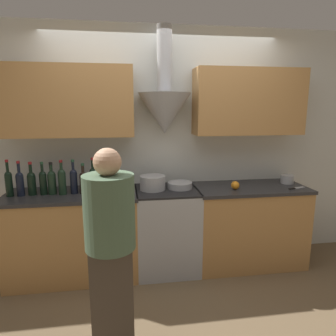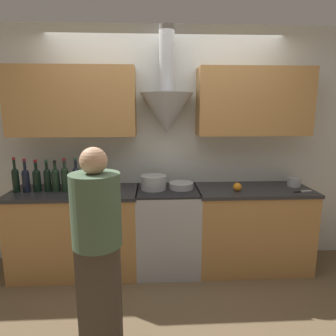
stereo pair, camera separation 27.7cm
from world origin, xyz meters
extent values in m
plane|color=brown|center=(0.00, 0.00, 0.00)|extent=(12.00, 12.00, 0.00)
cube|color=silver|center=(0.00, 0.67, 1.30)|extent=(8.40, 0.06, 2.60)
cone|color=#A8AAAF|center=(0.00, 0.49, 1.68)|extent=(0.55, 0.55, 0.42)
cylinder|color=#A8AAAF|center=(0.00, 0.49, 2.22)|extent=(0.15, 0.15, 0.66)
cube|color=#B27F47|center=(-0.97, 0.49, 1.80)|extent=(1.29, 0.32, 0.70)
cube|color=#B27F47|center=(0.92, 0.49, 1.80)|extent=(1.19, 0.32, 0.70)
cube|color=#B27F47|center=(-0.97, 0.34, 0.43)|extent=(1.29, 0.60, 0.86)
cube|color=#28282B|center=(-0.97, 0.34, 0.88)|extent=(1.31, 0.62, 0.03)
cube|color=#B27F47|center=(0.92, 0.34, 0.43)|extent=(1.19, 0.60, 0.86)
cube|color=#28282B|center=(0.92, 0.34, 0.88)|extent=(1.22, 0.62, 0.03)
cube|color=#A8AAAF|center=(0.00, 0.34, 0.44)|extent=(0.65, 0.60, 0.88)
cube|color=black|center=(0.00, 0.04, 0.40)|extent=(0.46, 0.01, 0.39)
cube|color=black|center=(0.00, 0.34, 0.89)|extent=(0.65, 0.60, 0.02)
cube|color=#A8AAAF|center=(0.00, 0.61, 0.83)|extent=(0.65, 0.06, 0.10)
cylinder|color=black|center=(-1.54, 0.32, 1.00)|extent=(0.07, 0.07, 0.21)
sphere|color=black|center=(-1.54, 0.32, 1.11)|extent=(0.07, 0.07, 0.07)
cylinder|color=black|center=(-1.54, 0.32, 1.18)|extent=(0.03, 0.03, 0.11)
cylinder|color=maroon|center=(-1.54, 0.32, 1.24)|extent=(0.03, 0.03, 0.02)
cylinder|color=black|center=(-1.44, 0.32, 0.99)|extent=(0.07, 0.07, 0.20)
sphere|color=black|center=(-1.44, 0.32, 1.09)|extent=(0.07, 0.07, 0.07)
cylinder|color=black|center=(-1.44, 0.32, 1.16)|extent=(0.03, 0.03, 0.11)
cylinder|color=maroon|center=(-1.44, 0.32, 1.23)|extent=(0.03, 0.03, 0.02)
cylinder|color=black|center=(-1.34, 0.34, 0.99)|extent=(0.08, 0.08, 0.19)
sphere|color=black|center=(-1.34, 0.34, 1.09)|extent=(0.08, 0.08, 0.08)
cylinder|color=black|center=(-1.34, 0.34, 1.15)|extent=(0.03, 0.03, 0.10)
cylinder|color=maroon|center=(-1.34, 0.34, 1.21)|extent=(0.03, 0.03, 0.02)
cylinder|color=black|center=(-1.23, 0.33, 1.00)|extent=(0.07, 0.07, 0.20)
sphere|color=black|center=(-1.23, 0.33, 1.10)|extent=(0.07, 0.07, 0.07)
cylinder|color=black|center=(-1.23, 0.33, 1.16)|extent=(0.03, 0.03, 0.09)
cylinder|color=#234C33|center=(-1.23, 0.33, 1.21)|extent=(0.03, 0.03, 0.02)
cylinder|color=black|center=(-1.15, 0.33, 0.99)|extent=(0.08, 0.08, 0.20)
sphere|color=black|center=(-1.15, 0.33, 1.09)|extent=(0.08, 0.08, 0.08)
cylinder|color=black|center=(-1.15, 0.33, 1.15)|extent=(0.03, 0.03, 0.08)
cylinder|color=black|center=(-1.15, 0.33, 1.20)|extent=(0.03, 0.03, 0.02)
cylinder|color=black|center=(-1.04, 0.31, 1.00)|extent=(0.07, 0.07, 0.22)
sphere|color=black|center=(-1.04, 0.31, 1.11)|extent=(0.07, 0.07, 0.07)
cylinder|color=black|center=(-1.04, 0.31, 1.17)|extent=(0.03, 0.03, 0.09)
cylinder|color=maroon|center=(-1.04, 0.31, 1.23)|extent=(0.03, 0.03, 0.02)
cylinder|color=black|center=(-0.94, 0.33, 1.00)|extent=(0.07, 0.07, 0.21)
sphere|color=black|center=(-0.94, 0.33, 1.11)|extent=(0.07, 0.07, 0.07)
cylinder|color=black|center=(-0.94, 0.33, 1.17)|extent=(0.03, 0.03, 0.10)
cylinder|color=#234C33|center=(-0.94, 0.33, 1.23)|extent=(0.03, 0.03, 0.02)
cylinder|color=black|center=(-0.84, 0.31, 0.99)|extent=(0.08, 0.08, 0.18)
sphere|color=black|center=(-0.84, 0.31, 1.08)|extent=(0.07, 0.07, 0.07)
cylinder|color=black|center=(-0.84, 0.31, 1.14)|extent=(0.03, 0.03, 0.09)
cylinder|color=#234C33|center=(-0.84, 0.31, 1.19)|extent=(0.03, 0.03, 0.02)
cylinder|color=black|center=(-0.75, 0.33, 1.00)|extent=(0.07, 0.07, 0.22)
sphere|color=black|center=(-0.75, 0.33, 1.11)|extent=(0.07, 0.07, 0.07)
cylinder|color=black|center=(-0.75, 0.33, 1.18)|extent=(0.03, 0.03, 0.10)
cylinder|color=maroon|center=(-0.75, 0.33, 1.24)|extent=(0.03, 0.03, 0.02)
cylinder|color=black|center=(-0.67, 0.33, 0.99)|extent=(0.07, 0.07, 0.19)
sphere|color=black|center=(-0.67, 0.33, 1.08)|extent=(0.07, 0.07, 0.07)
cylinder|color=black|center=(-0.67, 0.33, 1.15)|extent=(0.03, 0.03, 0.10)
cylinder|color=#234C33|center=(-0.67, 0.33, 1.21)|extent=(0.03, 0.03, 0.02)
cylinder|color=#A8AAAF|center=(-0.15, 0.36, 0.97)|extent=(0.27, 0.27, 0.15)
cylinder|color=#A8AAAF|center=(0.15, 0.36, 0.93)|extent=(0.26, 0.26, 0.07)
sphere|color=orange|center=(0.72, 0.24, 0.94)|extent=(0.09, 0.09, 0.09)
cylinder|color=#A8AAAF|center=(1.39, 0.40, 0.94)|extent=(0.14, 0.14, 0.10)
cube|color=silver|center=(1.41, 0.19, 0.90)|extent=(0.13, 0.07, 0.01)
cube|color=black|center=(1.31, 0.16, 0.90)|extent=(0.08, 0.04, 0.01)
cube|color=#473D33|center=(-0.54, -0.76, 0.40)|extent=(0.29, 0.19, 0.81)
cylinder|color=#4C664C|center=(-0.54, -0.76, 1.06)|extent=(0.34, 0.34, 0.50)
sphere|color=tan|center=(-0.54, -0.76, 1.40)|extent=(0.18, 0.18, 0.18)
camera|label=1|loc=(-0.43, -2.67, 1.73)|focal=32.00mm
camera|label=2|loc=(-0.15, -2.70, 1.73)|focal=32.00mm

